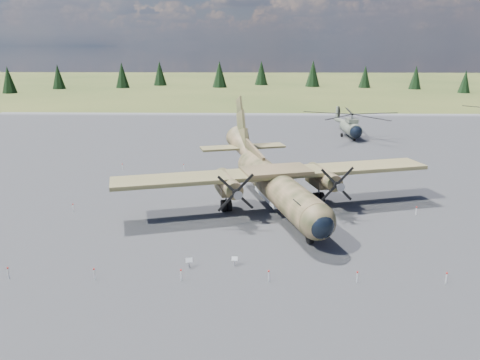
{
  "coord_description": "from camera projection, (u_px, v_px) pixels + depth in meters",
  "views": [
    {
      "loc": [
        0.77,
        -42.36,
        15.52
      ],
      "look_at": [
        -0.35,
        2.0,
        2.79
      ],
      "focal_mm": 35.0,
      "sensor_mm": 36.0,
      "label": 1
    }
  ],
  "objects": [
    {
      "name": "helicopter_near",
      "position": [
        351.0,
        120.0,
        81.09
      ],
      "size": [
        18.34,
        20.89,
        4.38
      ],
      "rotation": [
        0.0,
        0.0,
        0.07
      ],
      "color": "#64675A",
      "rests_on": "ground"
    },
    {
      "name": "info_placard_left",
      "position": [
        189.0,
        261.0,
        33.91
      ],
      "size": [
        0.52,
        0.31,
        0.76
      ],
      "rotation": [
        0.0,
        0.0,
        0.22
      ],
      "color": "gray",
      "rests_on": "ground"
    },
    {
      "name": "transport_plane",
      "position": [
        272.0,
        177.0,
        46.52
      ],
      "size": [
        30.97,
        27.67,
        10.31
      ],
      "rotation": [
        0.0,
        0.0,
        0.27
      ],
      "color": "#31351D",
      "rests_on": "ground"
    },
    {
      "name": "barrier_fence",
      "position": [
        238.0,
        209.0,
        44.8
      ],
      "size": [
        33.12,
        29.62,
        0.85
      ],
      "color": "silver",
      "rests_on": "ground"
    },
    {
      "name": "ground",
      "position": [
        243.0,
        214.0,
        45.0
      ],
      "size": [
        500.0,
        500.0,
        0.0
      ],
      "primitive_type": "plane",
      "color": "brown",
      "rests_on": "ground"
    },
    {
      "name": "apron",
      "position": [
        245.0,
        184.0,
        54.61
      ],
      "size": [
        120.0,
        120.0,
        0.04
      ],
      "primitive_type": "cube",
      "color": "slate",
      "rests_on": "ground"
    },
    {
      "name": "info_placard_right",
      "position": [
        235.0,
        259.0,
        34.27
      ],
      "size": [
        0.46,
        0.23,
        0.69
      ],
      "rotation": [
        0.0,
        0.0,
        -0.12
      ],
      "color": "gray",
      "rests_on": "ground"
    },
    {
      "name": "treeline",
      "position": [
        310.0,
        167.0,
        43.06
      ],
      "size": [
        307.85,
        315.41,
        10.91
      ],
      "color": "black",
      "rests_on": "ground"
    }
  ]
}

